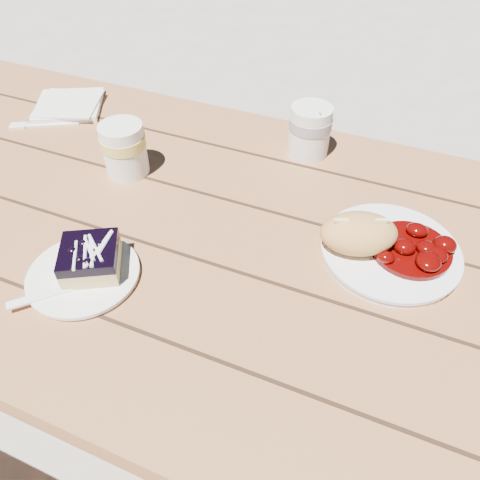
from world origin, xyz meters
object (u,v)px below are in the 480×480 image
at_px(bread_roll, 359,233).
at_px(coffee_cup, 310,131).
at_px(picnic_table, 221,287).
at_px(second_cup, 125,149).
at_px(dessert_plate, 84,275).
at_px(main_plate, 390,252).
at_px(blueberry_cake, 90,258).

distance_m(bread_roll, coffee_cup, 0.30).
height_order(picnic_table, bread_roll, bread_roll).
bearing_deg(second_cup, dessert_plate, -71.96).
height_order(picnic_table, coffee_cup, coffee_cup).
height_order(main_plate, dessert_plate, main_plate).
xyz_separation_m(picnic_table, dessert_plate, (-0.15, -0.19, 0.17)).
bearing_deg(bread_roll, picnic_table, -172.27).
xyz_separation_m(picnic_table, main_plate, (0.29, 0.05, 0.17)).
bearing_deg(blueberry_cake, dessert_plate, -152.91).
bearing_deg(main_plate, second_cup, 176.35).
bearing_deg(blueberry_cake, picnic_table, 21.29).
distance_m(bread_roll, blueberry_cake, 0.43).
distance_m(picnic_table, blueberry_cake, 0.29).
relative_size(blueberry_cake, coffee_cup, 1.12).
height_order(bread_roll, second_cup, second_cup).
height_order(coffee_cup, second_cup, same).
height_order(picnic_table, blueberry_cake, blueberry_cake).
xyz_separation_m(bread_roll, blueberry_cake, (-0.38, -0.20, -0.01)).
bearing_deg(bread_roll, blueberry_cake, -151.73).
distance_m(main_plate, coffee_cup, 0.32).
bearing_deg(picnic_table, blueberry_cake, -129.49).
xyz_separation_m(blueberry_cake, coffee_cup, (0.22, 0.46, 0.02)).
distance_m(main_plate, second_cup, 0.53).
height_order(main_plate, coffee_cup, coffee_cup).
bearing_deg(second_cup, bread_roll, -6.47).
relative_size(coffee_cup, second_cup, 1.00).
height_order(main_plate, blueberry_cake, blueberry_cake).
relative_size(main_plate, coffee_cup, 2.11).
distance_m(picnic_table, bread_roll, 0.32).
bearing_deg(second_cup, picnic_table, -19.77).
distance_m(picnic_table, coffee_cup, 0.37).
height_order(picnic_table, main_plate, main_plate).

